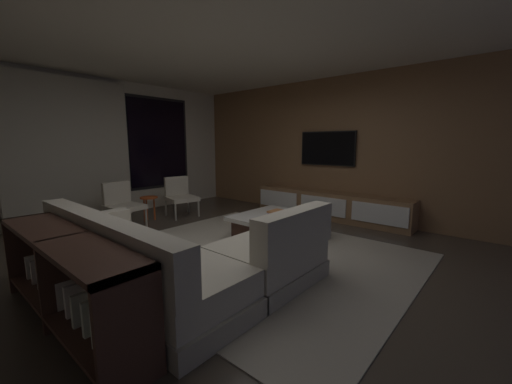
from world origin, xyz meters
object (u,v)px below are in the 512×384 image
(side_stool, at_px, (149,201))
(accent_chair_by_curtain, at_px, (122,202))
(coffee_table, at_px, (278,227))
(book_stack_on_coffee_table, at_px, (277,213))
(accent_chair_near_window, at_px, (180,194))
(media_console, at_px, (330,206))
(mounted_tv, at_px, (327,148))
(console_table_behind_couch, at_px, (67,276))
(sectional_couch, at_px, (176,261))

(side_stool, bearing_deg, accent_chair_by_curtain, -178.15)
(coffee_table, bearing_deg, book_stack_on_coffee_table, -165.17)
(accent_chair_by_curtain, bearing_deg, accent_chair_near_window, -2.92)
(side_stool, relative_size, media_console, 0.15)
(mounted_tv, xyz_separation_m, console_table_behind_couch, (-4.73, -0.25, -0.93))
(console_table_behind_couch, bearing_deg, book_stack_on_coffee_table, 1.29)
(accent_chair_near_window, height_order, mounted_tv, mounted_tv)
(sectional_couch, height_order, console_table_behind_couch, sectional_couch)
(book_stack_on_coffee_table, distance_m, accent_chair_by_curtain, 2.75)
(media_console, bearing_deg, coffee_table, 179.15)
(coffee_table, height_order, console_table_behind_couch, console_table_behind_couch)
(mounted_tv, bearing_deg, console_table_behind_couch, -177.01)
(media_console, height_order, console_table_behind_couch, console_table_behind_couch)
(mounted_tv, bearing_deg, book_stack_on_coffee_table, -174.45)
(accent_chair_by_curtain, xyz_separation_m, media_console, (2.89, -2.49, -0.18))
(side_stool, height_order, media_console, media_console)
(media_console, bearing_deg, sectional_couch, -177.25)
(side_stool, distance_m, mounted_tv, 3.58)
(sectional_couch, height_order, accent_chair_by_curtain, sectional_couch)
(side_stool, distance_m, console_table_behind_couch, 3.36)
(coffee_table, xyz_separation_m, console_table_behind_couch, (-2.88, -0.07, 0.23))
(accent_chair_by_curtain, xyz_separation_m, mounted_tv, (3.07, -2.29, 0.92))
(book_stack_on_coffee_table, bearing_deg, coffee_table, 14.83)
(accent_chair_by_curtain, bearing_deg, sectional_couch, -105.64)
(accent_chair_by_curtain, relative_size, side_stool, 1.70)
(sectional_couch, relative_size, mounted_tv, 2.18)
(book_stack_on_coffee_table, xyz_separation_m, media_console, (1.70, -0.02, -0.16))
(book_stack_on_coffee_table, distance_m, accent_chair_near_window, 2.42)
(accent_chair_near_window, bearing_deg, console_table_behind_couch, -138.65)
(coffee_table, distance_m, book_stack_on_coffee_table, 0.22)
(console_table_behind_couch, bearing_deg, side_stool, 49.59)
(coffee_table, distance_m, accent_chair_by_curtain, 2.77)
(accent_chair_by_curtain, relative_size, mounted_tv, 0.68)
(sectional_couch, bearing_deg, mounted_tv, 5.59)
(accent_chair_by_curtain, height_order, mounted_tv, mounted_tv)
(coffee_table, xyz_separation_m, media_console, (1.67, -0.02, 0.06))
(coffee_table, distance_m, accent_chair_near_window, 2.42)
(console_table_behind_couch, bearing_deg, coffee_table, 1.46)
(accent_chair_near_window, xyz_separation_m, side_stool, (-0.64, 0.08, -0.06))
(coffee_table, height_order, side_stool, side_stool)
(accent_chair_near_window, relative_size, media_console, 0.25)
(side_stool, bearing_deg, coffee_table, -74.20)
(accent_chair_by_curtain, distance_m, mounted_tv, 3.94)
(coffee_table, distance_m, mounted_tv, 2.19)
(accent_chair_by_curtain, distance_m, media_console, 3.82)
(sectional_couch, xyz_separation_m, coffee_table, (1.97, 0.20, -0.10))
(media_console, bearing_deg, accent_chair_by_curtain, 139.21)
(accent_chair_by_curtain, relative_size, media_console, 0.25)
(accent_chair_near_window, distance_m, accent_chair_by_curtain, 1.16)
(book_stack_on_coffee_table, relative_size, mounted_tv, 0.22)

